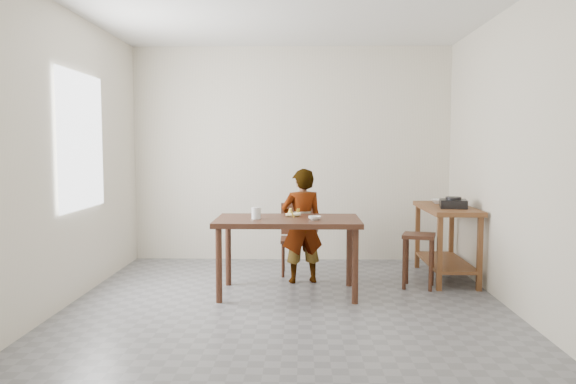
{
  "coord_description": "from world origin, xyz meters",
  "views": [
    {
      "loc": [
        0.14,
        -5.13,
        1.45
      ],
      "look_at": [
        0.0,
        0.4,
        1.0
      ],
      "focal_mm": 35.0,
      "sensor_mm": 36.0,
      "label": 1
    }
  ],
  "objects_px": {
    "prep_counter": "(446,242)",
    "stool": "(418,261)",
    "dining_chair": "(298,239)",
    "dining_table": "(288,256)",
    "child": "(302,226)"
  },
  "relations": [
    {
      "from": "prep_counter",
      "to": "stool",
      "type": "relative_size",
      "value": 2.15
    },
    {
      "from": "dining_chair",
      "to": "stool",
      "type": "height_order",
      "value": "dining_chair"
    },
    {
      "from": "dining_chair",
      "to": "stool",
      "type": "bearing_deg",
      "value": -25.68
    },
    {
      "from": "dining_table",
      "to": "dining_chair",
      "type": "xyz_separation_m",
      "value": [
        0.09,
        0.86,
        0.02
      ]
    },
    {
      "from": "dining_table",
      "to": "prep_counter",
      "type": "bearing_deg",
      "value": 22.15
    },
    {
      "from": "dining_chair",
      "to": "stool",
      "type": "distance_m",
      "value": 1.38
    },
    {
      "from": "dining_table",
      "to": "child",
      "type": "xyz_separation_m",
      "value": [
        0.14,
        0.48,
        0.23
      ]
    },
    {
      "from": "dining_chair",
      "to": "prep_counter",
      "type": "bearing_deg",
      "value": -6.61
    },
    {
      "from": "prep_counter",
      "to": "stool",
      "type": "bearing_deg",
      "value": -132.83
    },
    {
      "from": "dining_table",
      "to": "stool",
      "type": "height_order",
      "value": "dining_table"
    },
    {
      "from": "prep_counter",
      "to": "dining_chair",
      "type": "bearing_deg",
      "value": 174.33
    },
    {
      "from": "dining_table",
      "to": "dining_chair",
      "type": "relative_size",
      "value": 1.76
    },
    {
      "from": "prep_counter",
      "to": "stool",
      "type": "xyz_separation_m",
      "value": [
        -0.38,
        -0.41,
        -0.12
      ]
    },
    {
      "from": "child",
      "to": "stool",
      "type": "bearing_deg",
      "value": 157.64
    },
    {
      "from": "dining_chair",
      "to": "dining_table",
      "type": "bearing_deg",
      "value": -96.95
    }
  ]
}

